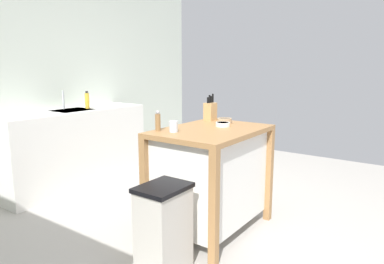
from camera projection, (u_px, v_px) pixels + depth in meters
The scene contains 12 objects.
ground_plane at pixel (210, 242), 2.90m from camera, with size 6.67×6.67×0.00m, color #ADA8A0.
wall_back at pixel (30, 76), 4.07m from camera, with size 5.67×0.10×2.60m, color silver.
kitchen_island at pixel (211, 174), 3.05m from camera, with size 1.01×0.72×0.90m.
knife_block at pixel (210, 111), 3.42m from camera, with size 0.11×0.09×0.25m.
bowl_ceramic_wide at pixel (224, 121), 3.25m from camera, with size 0.13×0.13×0.05m.
bowl_stoneware_deep at pixel (223, 124), 3.09m from camera, with size 0.12×0.12×0.04m.
drinking_cup at pixel (174, 127), 2.82m from camera, with size 0.07×0.07×0.09m.
pepper_grinder at pixel (158, 121), 2.87m from camera, with size 0.04×0.04×0.17m.
trash_bin at pixel (164, 229), 2.44m from camera, with size 0.36×0.28×0.63m.
sink_counter at pixel (74, 147), 4.25m from camera, with size 1.81×0.60×0.91m.
sink_faucet at pixel (63, 100), 4.23m from camera, with size 0.02×0.02×0.22m.
bottle_hand_soap at pixel (87, 100), 4.27m from camera, with size 0.05×0.05×0.21m.
Camera 1 is at (-2.27, -1.44, 1.42)m, focal length 33.15 mm.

